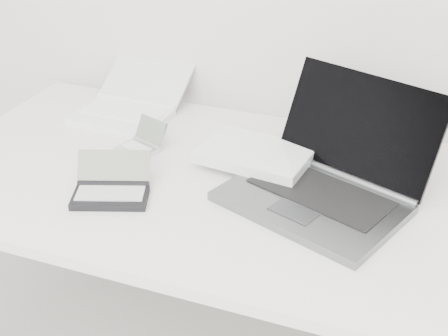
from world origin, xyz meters
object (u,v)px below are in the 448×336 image
(desk, at_px, (241,200))
(palmtop_charcoal, at_px, (111,189))
(laptop_large, at_px, (304,172))
(netbook_open_white, at_px, (129,106))

(desk, distance_m, palmtop_charcoal, 0.32)
(laptop_large, xyz_separation_m, palmtop_charcoal, (-0.41, -0.20, -0.02))
(laptop_large, relative_size, netbook_open_white, 1.75)
(desk, relative_size, netbook_open_white, 4.69)
(laptop_large, xyz_separation_m, netbook_open_white, (-0.60, 0.23, -0.02))
(laptop_large, bearing_deg, netbook_open_white, 179.66)
(laptop_large, relative_size, palmtop_charcoal, 2.80)
(palmtop_charcoal, bearing_deg, netbook_open_white, 93.50)
(netbook_open_white, bearing_deg, desk, -28.85)
(netbook_open_white, bearing_deg, laptop_large, -19.07)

